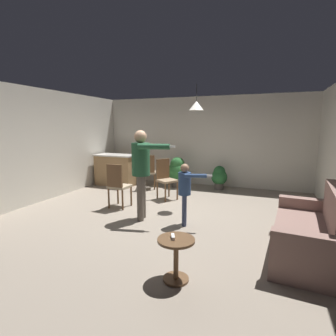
{
  "coord_description": "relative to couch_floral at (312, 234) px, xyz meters",
  "views": [
    {
      "loc": [
        1.97,
        -4.73,
        1.81
      ],
      "look_at": [
        0.12,
        -0.01,
        1.0
      ],
      "focal_mm": 27.95,
      "sensor_mm": 36.0,
      "label": 1
    }
  ],
  "objects": [
    {
      "name": "dining_chair_near_wall",
      "position": [
        -3.86,
        2.8,
        0.21
      ],
      "size": [
        0.55,
        0.55,
        1.0
      ],
      "rotation": [
        0.0,
        0.0,
        0.39
      ],
      "color": "brown",
      "rests_on": "ground"
    },
    {
      "name": "person_child",
      "position": [
        -2.01,
        0.49,
        0.38
      ],
      "size": [
        0.62,
        0.32,
        1.15
      ],
      "rotation": [
        0.0,
        0.0,
        -1.29
      ],
      "color": "#384260",
      "rests_on": "ground"
    },
    {
      "name": "wall_left",
      "position": [
        -5.78,
        0.8,
        1.02
      ],
      "size": [
        0.1,
        6.4,
        2.7
      ],
      "primitive_type": "cube",
      "color": "silver",
      "rests_on": "ground"
    },
    {
      "name": "dining_chair_by_counter",
      "position": [
        -3.01,
        2.02,
        0.21
      ],
      "size": [
        0.58,
        0.58,
        1.0
      ],
      "rotation": [
        0.0,
        0.0,
        4.13
      ],
      "color": "brown",
      "rests_on": "ground"
    },
    {
      "name": "dining_chair_centre_back",
      "position": [
        -3.71,
        0.93,
        0.21
      ],
      "size": [
        0.43,
        0.43,
        1.0
      ],
      "rotation": [
        0.0,
        0.0,
        6.25
      ],
      "color": "brown",
      "rests_on": "ground"
    },
    {
      "name": "kitchen_counter",
      "position": [
        -5.03,
        2.93,
        0.15
      ],
      "size": [
        1.26,
        0.66,
        0.95
      ],
      "color": "#99754C",
      "rests_on": "ground"
    },
    {
      "name": "potted_plant_corner",
      "position": [
        -3.17,
        3.38,
        0.16
      ],
      "size": [
        0.59,
        0.59,
        0.9
      ],
      "color": "#4C4742",
      "rests_on": "ground"
    },
    {
      "name": "potted_plant_by_wall",
      "position": [
        -1.93,
        3.48,
        0.05
      ],
      "size": [
        0.45,
        0.45,
        0.69
      ],
      "color": "#4C4742",
      "rests_on": "ground"
    },
    {
      "name": "couch_floral",
      "position": [
        0.0,
        0.0,
        0.0
      ],
      "size": [
        0.99,
        1.86,
        1.0
      ],
      "rotation": [
        0.0,
        0.0,
        1.49
      ],
      "color": "#8C6B60",
      "rests_on": "ground"
    },
    {
      "name": "spare_remote_on_table",
      "position": [
        -1.61,
        -1.22,
        0.21
      ],
      "size": [
        0.09,
        0.13,
        0.04
      ],
      "primitive_type": "cube",
      "rotation": [
        0.0,
        0.0,
        0.42
      ],
      "color": "white",
      "rests_on": "side_table_by_couch"
    },
    {
      "name": "wall_back",
      "position": [
        -2.58,
        4.0,
        1.02
      ],
      "size": [
        6.4,
        0.1,
        2.7
      ],
      "primitive_type": "cube",
      "color": "silver",
      "rests_on": "ground"
    },
    {
      "name": "ceiling_light_pendant",
      "position": [
        -2.15,
        1.68,
        1.92
      ],
      "size": [
        0.32,
        0.32,
        0.55
      ],
      "color": "silver"
    },
    {
      "name": "side_table_by_couch",
      "position": [
        -1.57,
        -1.23,
        -0.0
      ],
      "size": [
        0.44,
        0.44,
        0.52
      ],
      "color": "brown",
      "rests_on": "ground"
    },
    {
      "name": "ground",
      "position": [
        -2.58,
        0.8,
        -0.33
      ],
      "size": [
        7.68,
        7.68,
        0.0
      ],
      "primitive_type": "plane",
      "color": "gray"
    },
    {
      "name": "person_adult",
      "position": [
        -2.88,
        0.49,
        0.75
      ],
      "size": [
        0.89,
        0.49,
        1.74
      ],
      "rotation": [
        0.0,
        0.0,
        -1.35
      ],
      "color": "#60564C",
      "rests_on": "ground"
    }
  ]
}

